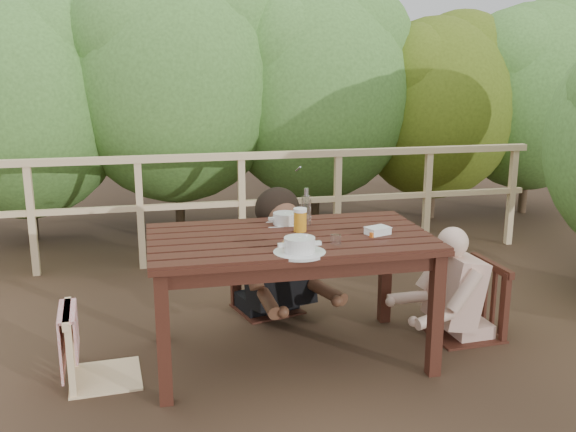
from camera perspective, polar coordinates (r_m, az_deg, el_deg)
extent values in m
plane|color=#432E1F|center=(4.16, 0.15, -12.30)|extent=(60.00, 60.00, 0.00)
cube|color=black|center=(4.00, 0.15, -7.29)|extent=(1.68, 0.95, 0.78)
cube|color=beige|center=(3.88, -16.21, -8.02)|extent=(0.45, 0.45, 0.85)
cube|color=black|center=(4.72, -1.89, -3.30)|extent=(0.54, 0.54, 0.88)
cube|color=black|center=(4.46, 15.37, -4.49)|extent=(0.49, 0.49, 0.93)
cube|color=beige|center=(5.85, -4.09, 0.70)|extent=(5.60, 0.10, 1.01)
cylinder|color=white|center=(3.54, 1.03, -2.67)|extent=(0.29, 0.29, 0.10)
cylinder|color=white|center=(4.13, -0.24, -0.32)|extent=(0.27, 0.27, 0.09)
ellipsoid|color=#AC6C2D|center=(3.62, 0.34, -2.49)|extent=(0.12, 0.09, 0.07)
cylinder|color=orange|center=(3.94, 1.08, -0.45)|extent=(0.08, 0.08, 0.16)
cylinder|color=white|center=(4.06, 1.63, 0.70)|extent=(0.06, 0.06, 0.26)
cylinder|color=silver|center=(3.68, 4.25, -2.23)|extent=(0.06, 0.06, 0.07)
cube|color=silver|center=(3.92, 7.93, -1.40)|extent=(0.17, 0.14, 0.06)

